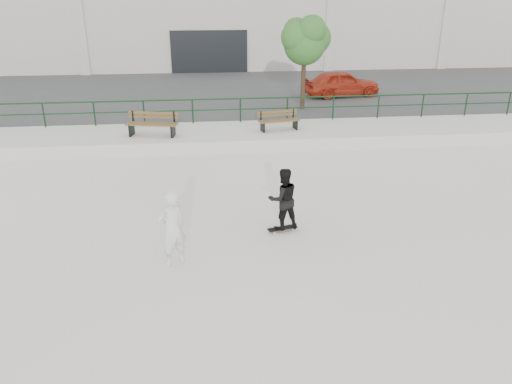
{
  "coord_description": "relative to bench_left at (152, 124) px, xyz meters",
  "views": [
    {
      "loc": [
        -0.58,
        -9.87,
        5.88
      ],
      "look_at": [
        0.71,
        2.0,
        0.92
      ],
      "focal_mm": 35.0,
      "sensor_mm": 36.0,
      "label": 1
    }
  ],
  "objects": [
    {
      "name": "skateboard",
      "position": [
        3.87,
        -7.61,
        -0.87
      ],
      "size": [
        0.81,
        0.4,
        0.09
      ],
      "rotation": [
        0.0,
        0.0,
        0.26
      ],
      "color": "black",
      "rests_on": "ground"
    },
    {
      "name": "red_car",
      "position": [
        9.19,
        6.48,
        0.22
      ],
      "size": [
        4.11,
        2.19,
        1.33
      ],
      "primitive_type": "imported",
      "rotation": [
        0.0,
        0.0,
        1.73
      ],
      "color": "#AD2A15",
      "rests_on": "parking_strip"
    },
    {
      "name": "bench_right",
      "position": [
        4.94,
        0.27,
        -0.07
      ],
      "size": [
        1.71,
        0.78,
        0.76
      ],
      "rotation": [
        0.0,
        0.0,
        0.19
      ],
      "color": "brown",
      "rests_on": "ledge"
    },
    {
      "name": "parking_strip",
      "position": [
        2.53,
        8.88,
        -0.7
      ],
      "size": [
        60.0,
        14.0,
        0.5
      ],
      "primitive_type": "cube",
      "color": "#3E3E3E",
      "rests_on": "ground"
    },
    {
      "name": "seated_skater",
      "position": [
        1.16,
        -8.95,
        -0.05
      ],
      "size": [
        0.78,
        0.7,
        1.79
      ],
      "primitive_type": "imported",
      "rotation": [
        0.0,
        0.0,
        3.68
      ],
      "color": "white",
      "rests_on": "ground"
    },
    {
      "name": "ledge",
      "position": [
        2.53,
        0.38,
        -0.7
      ],
      "size": [
        30.0,
        3.0,
        0.5
      ],
      "primitive_type": "cube",
      "color": "beige",
      "rests_on": "ground"
    },
    {
      "name": "railing",
      "position": [
        2.53,
        1.68,
        0.3
      ],
      "size": [
        28.0,
        0.06,
        1.03
      ],
      "color": "#123319",
      "rests_on": "ledge"
    },
    {
      "name": "ground",
      "position": [
        2.53,
        -9.12,
        -0.95
      ],
      "size": [
        120.0,
        120.0,
        0.0
      ],
      "primitive_type": "plane",
      "color": "beige",
      "rests_on": "ground"
    },
    {
      "name": "bench_left",
      "position": [
        0.0,
        0.0,
        0.0
      ],
      "size": [
        2.03,
        0.96,
        0.9
      ],
      "rotation": [
        0.0,
        0.0,
        -0.21
      ],
      "color": "brown",
      "rests_on": "ledge"
    },
    {
      "name": "tree",
      "position": [
        6.64,
        3.83,
        2.72
      ],
      "size": [
        2.37,
        2.11,
        4.22
      ],
      "color": "#473723",
      "rests_on": "parking_strip"
    },
    {
      "name": "commercial_building",
      "position": [
        2.53,
        22.87,
        3.63
      ],
      "size": [
        44.2,
        16.33,
        8.0
      ],
      "color": "beige",
      "rests_on": "ground"
    },
    {
      "name": "standing_skater",
      "position": [
        3.87,
        -7.61,
        -0.04
      ],
      "size": [
        0.89,
        0.75,
        1.62
      ],
      "primitive_type": "imported",
      "rotation": [
        0.0,
        0.0,
        3.33
      ],
      "color": "black",
      "rests_on": "skateboard"
    }
  ]
}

